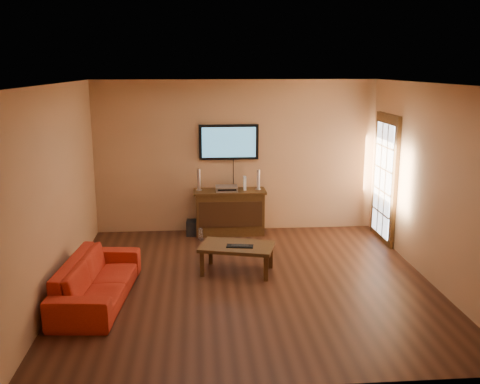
{
  "coord_description": "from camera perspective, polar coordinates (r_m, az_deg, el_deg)",
  "views": [
    {
      "loc": [
        -0.69,
        -6.89,
        2.91
      ],
      "look_at": [
        -0.07,
        0.8,
        1.1
      ],
      "focal_mm": 40.0,
      "sensor_mm": 36.0,
      "label": 1
    }
  ],
  "objects": [
    {
      "name": "game_console",
      "position": [
        9.43,
        0.51,
        0.95
      ],
      "size": [
        0.05,
        0.17,
        0.23
      ],
      "primitive_type": "cube",
      "rotation": [
        0.0,
        0.0,
        -0.04
      ],
      "color": "white",
      "rests_on": "media_console"
    },
    {
      "name": "coffee_table",
      "position": [
        7.74,
        -0.33,
        -6.06
      ],
      "size": [
        1.16,
        0.87,
        0.41
      ],
      "color": "#38200C",
      "rests_on": "ground"
    },
    {
      "name": "bottle",
      "position": [
        9.24,
        -4.24,
        -4.49
      ],
      "size": [
        0.08,
        0.08,
        0.23
      ],
      "color": "white",
      "rests_on": "ground"
    },
    {
      "name": "room_walls",
      "position": [
        7.64,
        0.59,
        4.0
      ],
      "size": [
        5.0,
        5.0,
        5.0
      ],
      "color": "tan",
      "rests_on": "ground"
    },
    {
      "name": "media_console",
      "position": [
        9.49,
        -1.1,
        -2.13
      ],
      "size": [
        1.27,
        0.48,
        0.79
      ],
      "color": "#38200C",
      "rests_on": "ground"
    },
    {
      "name": "subwoofer",
      "position": [
        9.53,
        -4.93,
        -3.8
      ],
      "size": [
        0.27,
        0.27,
        0.26
      ],
      "primitive_type": "cube",
      "rotation": [
        0.0,
        0.0,
        -0.05
      ],
      "color": "black",
      "rests_on": "ground"
    },
    {
      "name": "speaker_left",
      "position": [
        9.38,
        -4.41,
        1.21
      ],
      "size": [
        0.1,
        0.1,
        0.38
      ],
      "color": "silver",
      "rests_on": "media_console"
    },
    {
      "name": "speaker_right",
      "position": [
        9.44,
        1.97,
        1.24
      ],
      "size": [
        0.1,
        0.1,
        0.35
      ],
      "color": "silver",
      "rests_on": "media_console"
    },
    {
      "name": "keyboard",
      "position": [
        7.65,
        -0.01,
        -5.78
      ],
      "size": [
        0.4,
        0.2,
        0.02
      ],
      "color": "black",
      "rests_on": "coffee_table"
    },
    {
      "name": "sofa",
      "position": [
        7.07,
        -15.03,
        -8.31
      ],
      "size": [
        0.72,
        1.94,
        0.74
      ],
      "primitive_type": "imported",
      "rotation": [
        0.0,
        0.0,
        1.48
      ],
      "color": "#AF2613",
      "rests_on": "ground"
    },
    {
      "name": "ground_plane",
      "position": [
        7.51,
        1.0,
        -9.6
      ],
      "size": [
        5.0,
        5.0,
        0.0
      ],
      "primitive_type": "plane",
      "color": "black",
      "rests_on": "ground"
    },
    {
      "name": "av_receiver",
      "position": [
        9.35,
        -1.44,
        0.38
      ],
      "size": [
        0.38,
        0.28,
        0.09
      ],
      "primitive_type": "cube",
      "rotation": [
        0.0,
        0.0,
        0.01
      ],
      "color": "silver",
      "rests_on": "media_console"
    },
    {
      "name": "television",
      "position": [
        9.44,
        -1.21,
        5.35
      ],
      "size": [
        1.05,
        0.08,
        0.62
      ],
      "color": "black",
      "rests_on": "ground"
    },
    {
      "name": "french_door",
      "position": [
        9.33,
        15.17,
        1.24
      ],
      "size": [
        0.07,
        1.02,
        2.22
      ],
      "color": "#38200C",
      "rests_on": "ground"
    }
  ]
}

